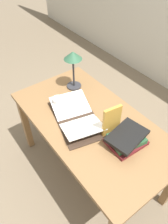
# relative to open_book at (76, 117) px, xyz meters

# --- Properties ---
(ground_plane) EXTENTS (12.00, 12.00, 0.00)m
(ground_plane) POSITION_rel_open_book_xyz_m (0.09, 0.09, -0.78)
(ground_plane) COLOR #70604C
(reading_desk) EXTENTS (1.46, 0.79, 0.75)m
(reading_desk) POSITION_rel_open_book_xyz_m (0.09, 0.09, -0.12)
(reading_desk) COLOR brown
(reading_desk) RESTS_ON ground_plane
(open_book) EXTENTS (0.63, 0.45, 0.08)m
(open_book) POSITION_rel_open_book_xyz_m (0.00, 0.00, 0.00)
(open_book) COLOR #38281E
(open_book) RESTS_ON reading_desk
(book_stack_tall) EXTENTS (0.25, 0.32, 0.10)m
(book_stack_tall) POSITION_rel_open_book_xyz_m (0.42, 0.15, 0.02)
(book_stack_tall) COLOR maroon
(book_stack_tall) RESTS_ON reading_desk
(book_standing_upright) EXTENTS (0.04, 0.15, 0.26)m
(book_standing_upright) POSITION_rel_open_book_xyz_m (0.28, 0.13, 0.11)
(book_standing_upright) COLOR #BC8933
(book_standing_upright) RESTS_ON reading_desk
(reading_lamp) EXTENTS (0.16, 0.16, 0.38)m
(reading_lamp) POSITION_rel_open_book_xyz_m (-0.37, 0.24, 0.26)
(reading_lamp) COLOR #2D2D33
(reading_lamp) RESTS_ON reading_desk
(coffee_mug) EXTENTS (0.09, 0.13, 0.10)m
(coffee_mug) POSITION_rel_open_book_xyz_m (-0.21, -0.04, 0.03)
(coffee_mug) COLOR white
(coffee_mug) RESTS_ON reading_desk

